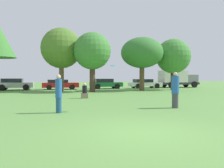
{
  "coord_description": "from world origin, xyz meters",
  "views": [
    {
      "loc": [
        -2.52,
        -5.99,
        1.59
      ],
      "look_at": [
        0.69,
        5.87,
        1.18
      ],
      "focal_mm": 36.88,
      "sensor_mm": 36.0,
      "label": 1
    }
  ],
  "objects": [
    {
      "name": "person_catcher",
      "position": [
        3.54,
        4.27,
        0.9
      ],
      "size": [
        0.37,
        0.37,
        1.8
      ],
      "rotation": [
        0.0,
        0.0,
        -3.13
      ],
      "color": "#3F3F47",
      "rests_on": "ground"
    },
    {
      "name": "tree_3",
      "position": [
        1.65,
        17.04,
        4.11
      ],
      "size": [
        3.76,
        3.76,
        6.03
      ],
      "color": "#473323",
      "rests_on": "ground"
    },
    {
      "name": "parked_car_green",
      "position": [
        4.33,
        22.53,
        0.67
      ],
      "size": [
        4.03,
        1.95,
        1.28
      ],
      "rotation": [
        0.0,
        0.0,
        -0.0
      ],
      "color": "#196633",
      "rests_on": "ground"
    },
    {
      "name": "person_thrower",
      "position": [
        -2.16,
        4.23,
        0.86
      ],
      "size": [
        0.28,
        0.28,
        1.67
      ],
      "rotation": [
        0.0,
        0.0,
        0.01
      ],
      "color": "navy",
      "rests_on": "ground"
    },
    {
      "name": "tree_5",
      "position": [
        11.51,
        18.25,
        3.91
      ],
      "size": [
        4.05,
        4.05,
        5.97
      ],
      "color": "#473323",
      "rests_on": "ground"
    },
    {
      "name": "parked_car_red",
      "position": [
        -1.35,
        22.38,
        0.63
      ],
      "size": [
        4.27,
        1.91,
        1.19
      ],
      "rotation": [
        0.0,
        0.0,
        -0.0
      ],
      "color": "red",
      "rests_on": "ground"
    },
    {
      "name": "tree_2",
      "position": [
        -1.31,
        19.18,
        4.55
      ],
      "size": [
        4.3,
        4.3,
        6.74
      ],
      "color": "brown",
      "rests_on": "ground"
    },
    {
      "name": "parked_car_silver",
      "position": [
        -6.46,
        22.59,
        0.71
      ],
      "size": [
        4.03,
        2.09,
        1.33
      ],
      "rotation": [
        0.0,
        0.0,
        -0.0
      ],
      "color": "#B2B2B7",
      "rests_on": "ground"
    },
    {
      "name": "bystander_sitting",
      "position": [
        -0.1,
        10.52,
        0.45
      ],
      "size": [
        0.45,
        0.38,
        1.11
      ],
      "color": "#726651",
      "rests_on": "ground"
    },
    {
      "name": "parked_car_white",
      "position": [
        9.67,
        22.4,
        0.64
      ],
      "size": [
        4.28,
        1.91,
        1.21
      ],
      "rotation": [
        0.0,
        0.0,
        -0.0
      ],
      "color": "silver",
      "rests_on": "ground"
    },
    {
      "name": "delivery_truck_grey",
      "position": [
        14.91,
        23.09,
        1.29
      ],
      "size": [
        5.73,
        2.39,
        2.38
      ],
      "rotation": [
        0.0,
        0.0,
        -0.0
      ],
      "color": "#2D2D33",
      "rests_on": "ground"
    },
    {
      "name": "frisbee",
      "position": [
        0.28,
        4.15,
        2.07
      ],
      "size": [
        0.24,
        0.24,
        0.08
      ],
      "color": "#19B2D8"
    },
    {
      "name": "tree_4",
      "position": [
        7.3,
        17.64,
        4.15
      ],
      "size": [
        4.64,
        4.64,
        5.87
      ],
      "color": "brown",
      "rests_on": "ground"
    },
    {
      "name": "ground_plane",
      "position": [
        0.0,
        0.0,
        0.0
      ],
      "size": [
        120.0,
        120.0,
        0.0
      ],
      "primitive_type": "plane",
      "color": "#5B8E42"
    }
  ]
}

